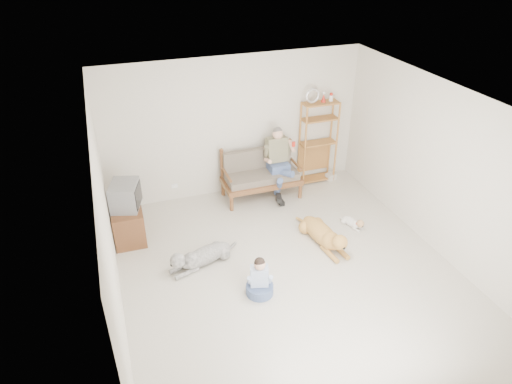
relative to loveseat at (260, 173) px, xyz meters
name	(u,v)px	position (x,y,z in m)	size (l,w,h in m)	color
floor	(289,272)	(-0.37, -2.36, -0.49)	(5.50, 5.50, 0.00)	silver
ceiling	(297,105)	(-0.37, -2.36, 2.21)	(5.50, 5.50, 0.00)	white
wall_back	(235,127)	(-0.37, 0.39, 0.86)	(5.00, 5.00, 0.00)	beige
wall_front	(412,344)	(-0.37, -5.11, 0.86)	(5.00, 5.00, 0.00)	beige
wall_left	(108,231)	(-2.87, -2.36, 0.86)	(5.50, 5.50, 0.00)	beige
wall_right	(440,170)	(2.13, -2.36, 0.86)	(5.50, 5.50, 0.00)	beige
loveseat	(260,173)	(0.00, 0.00, 0.00)	(1.50, 0.71, 0.95)	brown
man	(279,168)	(0.32, -0.18, 0.15)	(0.53, 0.75, 1.22)	#4A5788
etagere	(318,142)	(1.31, 0.19, 0.39)	(0.76, 0.33, 2.00)	#A26B33
book_stack	(331,176)	(1.63, 0.11, -0.42)	(0.21, 0.15, 0.13)	silver
tv_stand	(128,221)	(-2.60, -0.57, -0.19)	(0.53, 0.91, 0.60)	brown
crt_tv	(125,195)	(-2.57, -0.60, 0.34)	(0.56, 0.64, 0.45)	slate
wall_outlet	(175,186)	(-1.62, 0.38, -0.19)	(0.12, 0.02, 0.08)	white
golden_retriever	(324,235)	(0.46, -1.88, -0.31)	(0.47, 1.42, 0.43)	#B8823F
shaggy_dog	(200,257)	(-1.63, -1.73, -0.33)	(1.25, 0.58, 0.39)	silver
terrier	(354,223)	(1.19, -1.61, -0.40)	(0.27, 0.55, 0.21)	silver
child	(260,281)	(-0.96, -2.65, -0.26)	(0.40, 0.40, 0.64)	#4A5788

